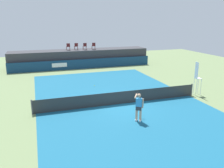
{
  "coord_description": "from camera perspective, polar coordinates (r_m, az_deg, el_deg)",
  "views": [
    {
      "loc": [
        -5.72,
        -15.13,
        6.03
      ],
      "look_at": [
        -0.0,
        2.0,
        1.0
      ],
      "focal_mm": 37.19,
      "sensor_mm": 36.0,
      "label": 1
    }
  ],
  "objects": [
    {
      "name": "umpire_chair",
      "position": [
        20.03,
        20.19,
        1.78
      ],
      "size": [
        0.48,
        0.48,
        2.76
      ],
      "color": "white",
      "rests_on": "ground"
    },
    {
      "name": "spectator_platform",
      "position": [
        31.36,
        -7.75,
        6.37
      ],
      "size": [
        18.0,
        2.8,
        2.2
      ],
      "primitive_type": "cube",
      "color": "#38383D",
      "rests_on": "ground"
    },
    {
      "name": "ground_plane",
      "position": [
        19.95,
        -0.9,
        -2.04
      ],
      "size": [
        48.0,
        48.0,
        0.0
      ],
      "primitive_type": "plane",
      "color": "#6B7F51"
    },
    {
      "name": "net_post_far",
      "position": [
        20.04,
        18.99,
        -1.33
      ],
      "size": [
        0.1,
        0.1,
        1.0
      ],
      "primitive_type": "cylinder",
      "color": "#4C4C51",
      "rests_on": "ground"
    },
    {
      "name": "tennis_player",
      "position": [
        14.22,
        6.59,
        -5.42
      ],
      "size": [
        0.74,
        1.25,
        1.77
      ],
      "color": "white",
      "rests_on": "court_inner"
    },
    {
      "name": "spectator_chair_center",
      "position": [
        30.95,
        -6.71,
        9.27
      ],
      "size": [
        0.45,
        0.45,
        0.89
      ],
      "color": "#561919",
      "rests_on": "spectator_platform"
    },
    {
      "name": "net_post_near",
      "position": [
        16.12,
        -19.08,
        -5.4
      ],
      "size": [
        0.1,
        0.1,
        1.0
      ],
      "primitive_type": "cylinder",
      "color": "#4C4C51",
      "rests_on": "ground"
    },
    {
      "name": "spectator_chair_right",
      "position": [
        31.23,
        -4.55,
        9.38
      ],
      "size": [
        0.45,
        0.45,
        0.89
      ],
      "color": "#561919",
      "rests_on": "spectator_platform"
    },
    {
      "name": "tennis_ball",
      "position": [
        21.86,
        -4.38,
        -0.4
      ],
      "size": [
        0.07,
        0.07,
        0.07
      ],
      "primitive_type": "sphere",
      "color": "#D8EA33",
      "rests_on": "court_inner"
    },
    {
      "name": "sponsor_wall",
      "position": [
        29.7,
        -7.08,
        4.91
      ],
      "size": [
        18.0,
        0.22,
        1.2
      ],
      "color": "navy",
      "rests_on": "ground"
    },
    {
      "name": "spectator_chair_far_left",
      "position": [
        30.81,
        -10.72,
        9.08
      ],
      "size": [
        0.44,
        0.44,
        0.89
      ],
      "color": "#561919",
      "rests_on": "spectator_platform"
    },
    {
      "name": "tennis_net",
      "position": [
        17.1,
        2.14,
        -3.4
      ],
      "size": [
        12.4,
        0.02,
        0.95
      ],
      "primitive_type": "cube",
      "color": "#2D2D2D",
      "rests_on": "ground"
    },
    {
      "name": "spectator_chair_left",
      "position": [
        31.01,
        -8.81,
        9.2
      ],
      "size": [
        0.44,
        0.44,
        0.89
      ],
      "color": "#561919",
      "rests_on": "spectator_platform"
    },
    {
      "name": "court_inner",
      "position": [
        17.26,
        2.12,
        -4.88
      ],
      "size": [
        12.0,
        22.0,
        0.0
      ],
      "primitive_type": "cube",
      "color": "#16597A",
      "rests_on": "ground"
    }
  ]
}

